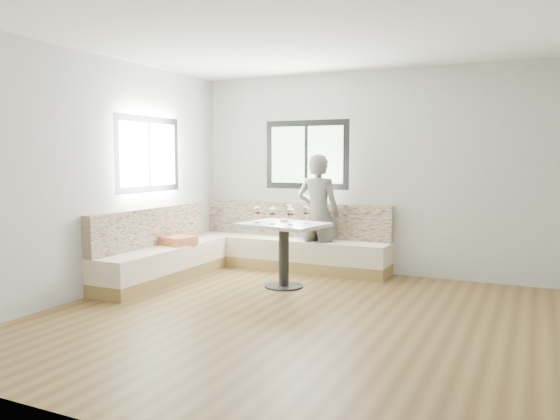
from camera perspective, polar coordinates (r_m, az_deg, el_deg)
The scene contains 10 objects.
room at distance 5.44m, azimuth 1.01°, elevation 3.46°, with size 5.01×5.01×2.81m.
banquette at distance 7.62m, azimuth -4.55°, elevation -4.17°, with size 2.90×2.80×0.95m.
table at distance 6.75m, azimuth 0.40°, elevation -3.07°, with size 1.08×0.90×0.80m.
person at distance 7.59m, azimuth 4.02°, elevation -0.40°, with size 0.61×0.40×1.66m, color #605F57.
olive_ramekin at distance 6.84m, azimuth 0.37°, elevation -1.09°, with size 0.10×0.10×0.04m.
wine_glass_a at distance 6.73m, azimuth -2.37°, elevation -0.05°, with size 0.10×0.10×0.22m.
wine_glass_b at distance 6.59m, azimuth -0.79°, elevation -0.16°, with size 0.10×0.10×0.22m.
wine_glass_c at distance 6.53m, azimuth 1.08°, elevation -0.21°, with size 0.10×0.10×0.22m.
wine_glass_d at distance 6.81m, azimuth 0.96°, elevation 0.02°, with size 0.10×0.10×0.22m.
wine_glass_e at distance 6.65m, azimuth 2.76°, elevation -0.11°, with size 0.10×0.10×0.22m.
Camera 1 is at (2.16, -4.88, 1.60)m, focal length 35.00 mm.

